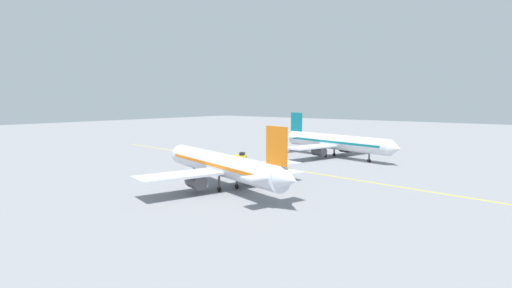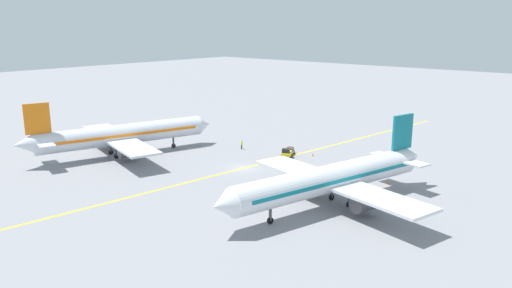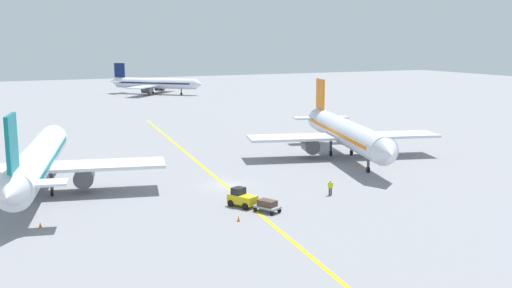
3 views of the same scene
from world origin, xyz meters
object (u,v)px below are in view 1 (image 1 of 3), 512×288
object	(u,v)px
ground_crew_worker	(207,162)
traffic_cone_mid_apron	(232,156)
traffic_cone_near_nose	(205,180)
baggage_tug_white	(240,157)
baggage_cart_trailing	(227,157)
airplane_at_gate	(335,142)
airplane_adjacent_stand	(223,165)
traffic_cone_by_wingtip	(292,151)

from	to	relation	value
ground_crew_worker	traffic_cone_mid_apron	size ratio (longest dim) A/B	3.05
ground_crew_worker	traffic_cone_near_nose	world-z (taller)	ground_crew_worker
ground_crew_worker	traffic_cone_mid_apron	xyz separation A→B (m)	(-13.07, -4.52, -0.63)
baggage_tug_white	baggage_cart_trailing	bearing A→B (deg)	-63.41
baggage_tug_white	ground_crew_worker	world-z (taller)	baggage_tug_white
airplane_at_gate	ground_crew_worker	xyz separation A→B (m)	(29.15, -14.63, -2.80)
baggage_tug_white	traffic_cone_mid_apron	size ratio (longest dim) A/B	6.10
airplane_at_gate	baggage_tug_white	world-z (taller)	airplane_at_gate
ground_crew_worker	traffic_cone_near_nose	distance (m)	15.87
airplane_adjacent_stand	traffic_cone_near_nose	bearing A→B (deg)	-108.35
airplane_at_gate	traffic_cone_by_wingtip	world-z (taller)	airplane_at_gate
baggage_tug_white	airplane_adjacent_stand	bearing A→B (deg)	35.70
traffic_cone_near_nose	traffic_cone_by_wingtip	world-z (taller)	same
baggage_tug_white	traffic_cone_near_nose	xyz separation A→B (m)	(21.94, 11.07, -0.63)
ground_crew_worker	traffic_cone_mid_apron	world-z (taller)	ground_crew_worker
airplane_at_gate	ground_crew_worker	distance (m)	32.74
airplane_at_gate	traffic_cone_near_nose	world-z (taller)	airplane_at_gate
ground_crew_worker	baggage_tug_white	bearing A→B (deg)	179.51
airplane_at_gate	traffic_cone_near_nose	bearing A→B (deg)	-4.91
traffic_cone_near_nose	airplane_adjacent_stand	bearing A→B (deg)	71.65
baggage_tug_white	traffic_cone_near_nose	size ratio (longest dim) A/B	6.10
airplane_adjacent_stand	ground_crew_worker	size ratio (longest dim) A/B	20.80
ground_crew_worker	airplane_at_gate	bearing A→B (deg)	153.35
airplane_at_gate	baggage_tug_white	bearing A→B (deg)	-38.21
ground_crew_worker	airplane_adjacent_stand	bearing A→B (deg)	52.47
baggage_cart_trailing	traffic_cone_near_nose	bearing A→B (deg)	34.40
ground_crew_worker	traffic_cone_near_nose	size ratio (longest dim) A/B	3.05
airplane_at_gate	traffic_cone_mid_apron	world-z (taller)	airplane_at_gate
traffic_cone_near_nose	traffic_cone_mid_apron	xyz separation A→B (m)	(-24.33, -15.68, 0.00)
baggage_cart_trailing	ground_crew_worker	size ratio (longest dim) A/B	1.76
airplane_adjacent_stand	traffic_cone_by_wingtip	bearing A→B (deg)	-159.99
airplane_adjacent_stand	baggage_tug_white	xyz separation A→B (m)	(-23.99, -17.24, -2.81)
baggage_tug_white	traffic_cone_mid_apron	bearing A→B (deg)	-117.39
baggage_cart_trailing	traffic_cone_by_wingtip	size ratio (longest dim) A/B	5.37
airplane_adjacent_stand	baggage_cart_trailing	bearing A→B (deg)	-138.12
traffic_cone_mid_apron	traffic_cone_by_wingtip	size ratio (longest dim) A/B	1.00
airplane_adjacent_stand	baggage_tug_white	distance (m)	29.68
ground_crew_worker	baggage_cart_trailing	bearing A→B (deg)	-162.75
airplane_at_gate	airplane_adjacent_stand	xyz separation A→B (m)	(42.46, 2.70, 0.00)
baggage_tug_white	traffic_cone_by_wingtip	xyz separation A→B (m)	(-19.63, 1.36, -0.63)
traffic_cone_near_nose	ground_crew_worker	bearing A→B (deg)	-135.27
airplane_at_gate	baggage_cart_trailing	world-z (taller)	airplane_at_gate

